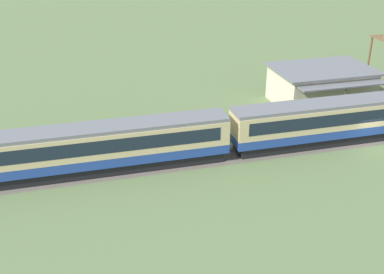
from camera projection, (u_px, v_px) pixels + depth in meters
The scene contains 4 objects.
ground_plane at pixel (370, 146), 43.96m from camera, with size 600.00×600.00×0.00m, color #607547.
passenger_train at pixel (104, 146), 38.93m from camera, with size 108.79×2.86×4.04m.
railway_track at pixel (121, 168), 40.16m from camera, with size 155.94×3.60×0.04m.
station_building at pixel (321, 86), 52.98m from camera, with size 10.73×8.78×4.09m.
Camera 1 is at (-26.08, -33.77, 19.43)m, focal length 45.00 mm.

